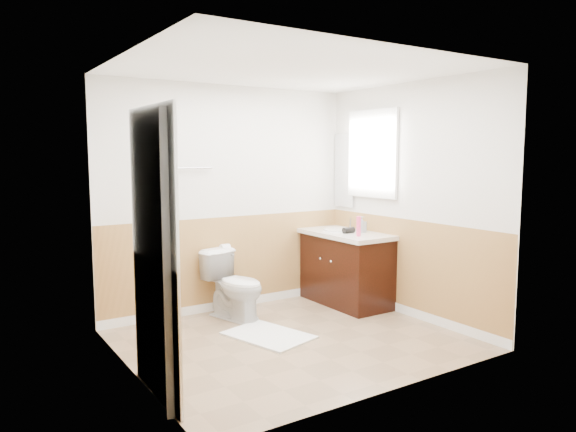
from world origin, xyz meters
TOP-DOWN VIEW (x-y plane):
  - floor at (0.00, 0.00)m, footprint 3.00×3.00m
  - ceiling at (0.00, 0.00)m, footprint 3.00×3.00m
  - wall_back at (0.00, 1.30)m, footprint 3.00×0.00m
  - wall_front at (0.00, -1.30)m, footprint 3.00×0.00m
  - wall_left at (-1.50, 0.00)m, footprint 0.00×3.00m
  - wall_right at (1.50, 0.00)m, footprint 0.00×3.00m
  - wainscot_back at (0.00, 1.29)m, footprint 3.00×0.00m
  - wainscot_front at (0.00, -1.29)m, footprint 3.00×0.00m
  - wainscot_left at (-1.49, 0.00)m, footprint 0.00×2.60m
  - wainscot_right at (1.49, 0.00)m, footprint 0.00×2.60m
  - toilet at (-0.15, 0.91)m, footprint 0.59×0.79m
  - bath_mat at (-0.15, 0.22)m, footprint 0.75×0.92m
  - vanity_cabinet at (1.21, 0.72)m, footprint 0.55×1.10m
  - vanity_knob_left at (0.91, 0.62)m, footprint 0.03×0.03m
  - vanity_knob_right at (0.91, 0.82)m, footprint 0.03×0.03m
  - countertop at (1.20, 0.72)m, footprint 0.60×1.15m
  - sink_basin at (1.21, 0.87)m, footprint 0.36×0.36m
  - faucet at (1.39, 0.87)m, footprint 0.02×0.02m
  - lotion_bottle at (1.11, 0.39)m, footprint 0.05×0.05m
  - soap_dispenser at (1.33, 0.59)m, footprint 0.10×0.10m
  - hair_dryer_body at (1.16, 0.62)m, footprint 0.14×0.07m
  - hair_dryer_handle at (1.13, 0.62)m, footprint 0.03×0.03m
  - mirror_panel at (1.48, 1.10)m, footprint 0.02×0.35m
  - window_frame at (1.47, 0.59)m, footprint 0.04×0.80m
  - window_glass at (1.49, 0.59)m, footprint 0.01×0.70m
  - door at (-1.40, -0.45)m, footprint 0.29×0.78m
  - door_frame at (-1.48, -0.45)m, footprint 0.02×0.92m
  - door_knob at (-1.34, -0.12)m, footprint 0.06×0.06m
  - towel_bar at (-0.55, 1.25)m, footprint 0.62×0.02m
  - tp_holder_bar at (-0.10, 1.23)m, footprint 0.14×0.02m
  - tp_roll at (-0.10, 1.23)m, footprint 0.10×0.11m
  - tp_sheet at (-0.10, 1.23)m, footprint 0.10×0.01m

SIDE VIEW (x-z plane):
  - floor at x=0.00m, z-range 0.00..0.00m
  - bath_mat at x=-0.15m, z-range 0.00..0.02m
  - toilet at x=-0.15m, z-range 0.00..0.72m
  - vanity_cabinet at x=1.21m, z-range 0.00..0.80m
  - wainscot_back at x=0.00m, z-range -1.00..2.00m
  - wainscot_front at x=0.00m, z-range -1.00..2.00m
  - wainscot_left at x=-1.49m, z-range -0.80..1.80m
  - wainscot_right at x=1.49m, z-range -0.80..1.80m
  - vanity_knob_left at x=0.91m, z-range 0.53..0.57m
  - vanity_knob_right at x=0.91m, z-range 0.53..0.57m
  - tp_sheet at x=-0.10m, z-range 0.51..0.67m
  - tp_holder_bar at x=-0.10m, z-range 0.69..0.71m
  - tp_roll at x=-0.10m, z-range 0.64..0.76m
  - countertop at x=1.20m, z-range 0.80..0.85m
  - hair_dryer_handle at x=1.13m, z-range 0.82..0.89m
  - sink_basin at x=1.21m, z-range 0.85..0.87m
  - hair_dryer_body at x=1.16m, z-range 0.85..0.92m
  - faucet at x=1.39m, z-range 0.85..0.99m
  - soap_dispenser at x=1.33m, z-range 0.85..1.04m
  - door_knob at x=-1.34m, z-range 0.92..0.98m
  - lotion_bottle at x=1.11m, z-range 0.85..1.07m
  - door at x=-1.40m, z-range 0.00..2.04m
  - door_frame at x=-1.48m, z-range -0.02..2.08m
  - wall_back at x=0.00m, z-range -0.25..2.75m
  - wall_front at x=0.00m, z-range -0.25..2.75m
  - wall_left at x=-1.50m, z-range -0.25..2.75m
  - wall_right at x=1.50m, z-range -0.25..2.75m
  - mirror_panel at x=1.48m, z-range 1.10..2.00m
  - towel_bar at x=-0.55m, z-range 1.59..1.61m
  - window_frame at x=1.47m, z-range 1.25..2.25m
  - window_glass at x=1.49m, z-range 1.30..2.20m
  - ceiling at x=0.00m, z-range 2.50..2.50m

